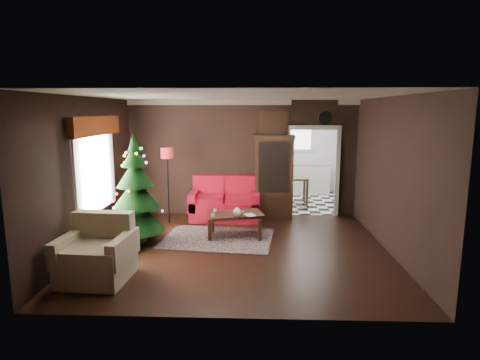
{
  "coord_description": "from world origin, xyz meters",
  "views": [
    {
      "loc": [
        0.3,
        -7.02,
        2.55
      ],
      "look_at": [
        0.0,
        0.9,
        1.15
      ],
      "focal_mm": 29.49,
      "sensor_mm": 36.0,
      "label": 1
    }
  ],
  "objects_px": {
    "floor_lamp": "(168,187)",
    "kitchen_table": "(294,190)",
    "christmas_tree": "(136,190)",
    "coffee_table": "(236,225)",
    "armchair": "(96,251)",
    "wall_clock": "(325,118)",
    "curio_cabinet": "(274,179)",
    "loveseat": "(225,199)",
    "teapot": "(237,212)"
  },
  "relations": [
    {
      "from": "curio_cabinet",
      "to": "christmas_tree",
      "type": "relative_size",
      "value": 0.94
    },
    {
      "from": "curio_cabinet",
      "to": "floor_lamp",
      "type": "height_order",
      "value": "curio_cabinet"
    },
    {
      "from": "curio_cabinet",
      "to": "wall_clock",
      "type": "relative_size",
      "value": 5.94
    },
    {
      "from": "wall_clock",
      "to": "kitchen_table",
      "type": "relative_size",
      "value": 0.43
    },
    {
      "from": "curio_cabinet",
      "to": "coffee_table",
      "type": "height_order",
      "value": "curio_cabinet"
    },
    {
      "from": "floor_lamp",
      "to": "curio_cabinet",
      "type": "bearing_deg",
      "value": 13.34
    },
    {
      "from": "christmas_tree",
      "to": "coffee_table",
      "type": "distance_m",
      "value": 2.1
    },
    {
      "from": "christmas_tree",
      "to": "kitchen_table",
      "type": "xyz_separation_m",
      "value": [
        3.37,
        3.44,
        -0.68
      ]
    },
    {
      "from": "christmas_tree",
      "to": "coffee_table",
      "type": "relative_size",
      "value": 1.87
    },
    {
      "from": "teapot",
      "to": "wall_clock",
      "type": "relative_size",
      "value": 0.59
    },
    {
      "from": "curio_cabinet",
      "to": "floor_lamp",
      "type": "bearing_deg",
      "value": -166.66
    },
    {
      "from": "coffee_table",
      "to": "teapot",
      "type": "xyz_separation_m",
      "value": [
        0.04,
        -0.26,
        0.33
      ]
    },
    {
      "from": "kitchen_table",
      "to": "curio_cabinet",
      "type": "bearing_deg",
      "value": -114.44
    },
    {
      "from": "coffee_table",
      "to": "floor_lamp",
      "type": "bearing_deg",
      "value": 148.62
    },
    {
      "from": "armchair",
      "to": "wall_clock",
      "type": "height_order",
      "value": "wall_clock"
    },
    {
      "from": "curio_cabinet",
      "to": "coffee_table",
      "type": "bearing_deg",
      "value": -118.43
    },
    {
      "from": "teapot",
      "to": "kitchen_table",
      "type": "xyz_separation_m",
      "value": [
        1.44,
        3.23,
        -0.21
      ]
    },
    {
      "from": "kitchen_table",
      "to": "christmas_tree",
      "type": "bearing_deg",
      "value": -134.39
    },
    {
      "from": "armchair",
      "to": "wall_clock",
      "type": "xyz_separation_m",
      "value": [
        4.04,
        3.88,
        1.92
      ]
    },
    {
      "from": "curio_cabinet",
      "to": "christmas_tree",
      "type": "bearing_deg",
      "value": -143.51
    },
    {
      "from": "loveseat",
      "to": "kitchen_table",
      "type": "relative_size",
      "value": 2.27
    },
    {
      "from": "floor_lamp",
      "to": "christmas_tree",
      "type": "height_order",
      "value": "christmas_tree"
    },
    {
      "from": "armchair",
      "to": "wall_clock",
      "type": "bearing_deg",
      "value": 47.7
    },
    {
      "from": "loveseat",
      "to": "teapot",
      "type": "xyz_separation_m",
      "value": [
        0.36,
        -1.58,
        0.09
      ]
    },
    {
      "from": "christmas_tree",
      "to": "wall_clock",
      "type": "xyz_separation_m",
      "value": [
        3.92,
        2.19,
        1.33
      ]
    },
    {
      "from": "armchair",
      "to": "kitchen_table",
      "type": "relative_size",
      "value": 1.37
    },
    {
      "from": "christmas_tree",
      "to": "kitchen_table",
      "type": "distance_m",
      "value": 4.86
    },
    {
      "from": "loveseat",
      "to": "kitchen_table",
      "type": "xyz_separation_m",
      "value": [
        1.8,
        1.65,
        -0.12
      ]
    },
    {
      "from": "floor_lamp",
      "to": "wall_clock",
      "type": "xyz_separation_m",
      "value": [
        3.62,
        0.75,
        1.55
      ]
    },
    {
      "from": "teapot",
      "to": "wall_clock",
      "type": "bearing_deg",
      "value": 44.8
    },
    {
      "from": "loveseat",
      "to": "kitchen_table",
      "type": "height_order",
      "value": "loveseat"
    },
    {
      "from": "christmas_tree",
      "to": "wall_clock",
      "type": "height_order",
      "value": "wall_clock"
    },
    {
      "from": "coffee_table",
      "to": "wall_clock",
      "type": "bearing_deg",
      "value": 40.22
    },
    {
      "from": "floor_lamp",
      "to": "christmas_tree",
      "type": "relative_size",
      "value": 0.9
    },
    {
      "from": "armchair",
      "to": "floor_lamp",
      "type": "bearing_deg",
      "value": 86.12
    },
    {
      "from": "loveseat",
      "to": "curio_cabinet",
      "type": "xyz_separation_m",
      "value": [
        1.15,
        0.22,
        0.45
      ]
    },
    {
      "from": "armchair",
      "to": "coffee_table",
      "type": "height_order",
      "value": "armchair"
    },
    {
      "from": "curio_cabinet",
      "to": "kitchen_table",
      "type": "relative_size",
      "value": 2.53
    },
    {
      "from": "loveseat",
      "to": "coffee_table",
      "type": "relative_size",
      "value": 1.58
    },
    {
      "from": "floor_lamp",
      "to": "coffee_table",
      "type": "xyz_separation_m",
      "value": [
        1.58,
        -0.97,
        -0.58
      ]
    },
    {
      "from": "curio_cabinet",
      "to": "kitchen_table",
      "type": "xyz_separation_m",
      "value": [
        0.65,
        1.43,
        -0.57
      ]
    },
    {
      "from": "loveseat",
      "to": "floor_lamp",
      "type": "relative_size",
      "value": 0.94
    },
    {
      "from": "floor_lamp",
      "to": "kitchen_table",
      "type": "relative_size",
      "value": 2.42
    },
    {
      "from": "curio_cabinet",
      "to": "kitchen_table",
      "type": "distance_m",
      "value": 1.67
    },
    {
      "from": "christmas_tree",
      "to": "kitchen_table",
      "type": "height_order",
      "value": "christmas_tree"
    },
    {
      "from": "teapot",
      "to": "kitchen_table",
      "type": "relative_size",
      "value": 0.25
    },
    {
      "from": "christmas_tree",
      "to": "curio_cabinet",
      "type": "bearing_deg",
      "value": 36.49
    },
    {
      "from": "wall_clock",
      "to": "teapot",
      "type": "bearing_deg",
      "value": -135.2
    },
    {
      "from": "curio_cabinet",
      "to": "armchair",
      "type": "xyz_separation_m",
      "value": [
        -2.84,
        -3.7,
        -0.49
      ]
    },
    {
      "from": "wall_clock",
      "to": "kitchen_table",
      "type": "bearing_deg",
      "value": 113.75
    }
  ]
}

